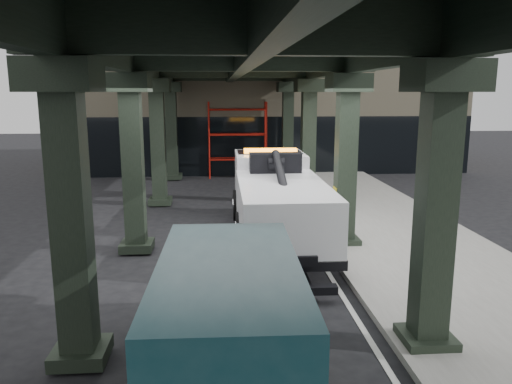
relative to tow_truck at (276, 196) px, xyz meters
name	(u,v)px	position (x,y,z in m)	size (l,w,h in m)	color
ground	(261,273)	(-0.72, -3.02, -1.35)	(90.00, 90.00, 0.00)	black
sidewalk	(405,243)	(3.78, -1.02, -1.27)	(5.00, 40.00, 0.15)	gray
lane_stripe	(313,247)	(0.98, -1.02, -1.34)	(0.12, 38.00, 0.01)	silver
viaduct	(240,56)	(-1.12, -1.02, 4.11)	(7.40, 32.00, 6.40)	black
building	(265,100)	(1.28, 16.98, 2.65)	(22.00, 10.00, 8.00)	#C6B793
scaffolding	(237,138)	(-0.72, 11.63, 0.76)	(3.08, 0.88, 4.00)	red
tow_truck	(276,196)	(0.00, 0.00, 0.00)	(2.62, 8.46, 2.76)	black
towed_van	(229,321)	(-1.64, -8.09, -0.17)	(2.27, 5.44, 2.19)	#10343B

